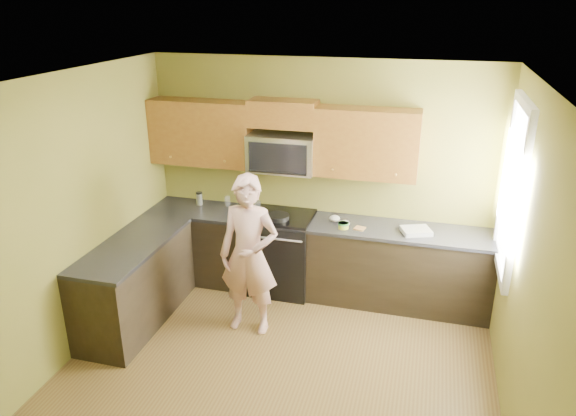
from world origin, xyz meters
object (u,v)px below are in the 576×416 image
(frying_pan, at_px, (278,219))
(travel_mug, at_px, (200,205))
(stove, at_px, (280,252))
(microwave, at_px, (283,171))
(woman, at_px, (249,255))
(butter_tub, at_px, (343,228))

(frying_pan, distance_m, travel_mug, 1.11)
(stove, bearing_deg, frying_pan, -83.19)
(microwave, relative_size, woman, 0.45)
(butter_tub, bearing_deg, frying_pan, -179.78)
(stove, relative_size, travel_mug, 5.84)
(woman, xyz_separation_m, butter_tub, (0.84, 0.77, 0.07))
(stove, relative_size, frying_pan, 2.12)
(butter_tub, bearing_deg, microwave, 162.32)
(stove, height_order, microwave, microwave)
(microwave, bearing_deg, stove, -90.00)
(microwave, relative_size, butter_tub, 6.45)
(frying_pan, bearing_deg, microwave, 111.74)
(travel_mug, bearing_deg, butter_tub, -8.08)
(stove, height_order, woman, woman)
(stove, xyz_separation_m, butter_tub, (0.77, -0.12, 0.45))
(frying_pan, relative_size, travel_mug, 2.76)
(butter_tub, bearing_deg, woman, -137.21)
(woman, height_order, butter_tub, woman)
(microwave, height_order, frying_pan, microwave)
(frying_pan, distance_m, butter_tub, 0.75)
(butter_tub, bearing_deg, travel_mug, 171.92)
(travel_mug, bearing_deg, frying_pan, -13.68)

